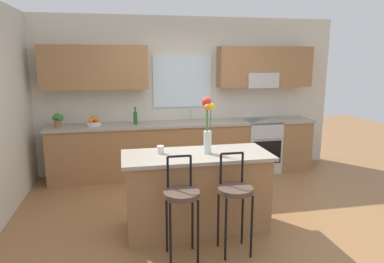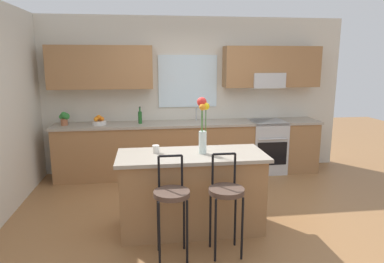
% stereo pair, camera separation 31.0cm
% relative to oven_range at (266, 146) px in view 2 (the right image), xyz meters
% --- Properties ---
extents(ground_plane, '(14.00, 14.00, 0.00)m').
position_rel_oven_range_xyz_m(ground_plane, '(-1.37, -1.68, -0.46)').
color(ground_plane, olive).
extents(back_wall_assembly, '(5.60, 0.50, 2.70)m').
position_rel_oven_range_xyz_m(back_wall_assembly, '(-1.34, 0.31, 1.05)').
color(back_wall_assembly, beige).
rests_on(back_wall_assembly, ground).
extents(counter_run, '(4.56, 0.64, 0.92)m').
position_rel_oven_range_xyz_m(counter_run, '(-1.37, 0.02, 0.01)').
color(counter_run, '#996B42').
rests_on(counter_run, ground).
extents(sink_faucet, '(0.02, 0.13, 0.23)m').
position_rel_oven_range_xyz_m(sink_faucet, '(-1.24, 0.17, 0.60)').
color(sink_faucet, '#B7BABC').
rests_on(sink_faucet, counter_run).
extents(oven_range, '(0.60, 0.64, 0.92)m').
position_rel_oven_range_xyz_m(oven_range, '(0.00, 0.00, 0.00)').
color(oven_range, '#B7BABC').
rests_on(oven_range, ground).
extents(kitchen_island, '(1.69, 0.72, 0.92)m').
position_rel_oven_range_xyz_m(kitchen_island, '(-1.61, -1.98, 0.00)').
color(kitchen_island, '#996B42').
rests_on(kitchen_island, ground).
extents(bar_stool_near, '(0.36, 0.36, 1.04)m').
position_rel_oven_range_xyz_m(bar_stool_near, '(-1.89, -2.55, 0.18)').
color(bar_stool_near, black).
rests_on(bar_stool_near, ground).
extents(bar_stool_middle, '(0.36, 0.36, 1.04)m').
position_rel_oven_range_xyz_m(bar_stool_middle, '(-1.34, -2.55, 0.18)').
color(bar_stool_middle, black).
rests_on(bar_stool_middle, ground).
extents(flower_vase, '(0.14, 0.14, 0.64)m').
position_rel_oven_range_xyz_m(flower_vase, '(-1.48, -1.98, 0.81)').
color(flower_vase, silver).
rests_on(flower_vase, kitchen_island).
extents(mug_ceramic, '(0.08, 0.08, 0.09)m').
position_rel_oven_range_xyz_m(mug_ceramic, '(-2.01, -1.88, 0.51)').
color(mug_ceramic, silver).
rests_on(mug_ceramic, kitchen_island).
extents(fruit_bowl_oranges, '(0.24, 0.24, 0.16)m').
position_rel_oven_range_xyz_m(fruit_bowl_oranges, '(-2.89, 0.03, 0.52)').
color(fruit_bowl_oranges, silver).
rests_on(fruit_bowl_oranges, counter_run).
extents(bottle_olive_oil, '(0.06, 0.06, 0.29)m').
position_rel_oven_range_xyz_m(bottle_olive_oil, '(-2.22, 0.02, 0.57)').
color(bottle_olive_oil, '#1E5923').
rests_on(bottle_olive_oil, counter_run).
extents(potted_plant_small, '(0.18, 0.12, 0.22)m').
position_rel_oven_range_xyz_m(potted_plant_small, '(-3.43, 0.02, 0.59)').
color(potted_plant_small, '#9E5B3D').
rests_on(potted_plant_small, counter_run).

